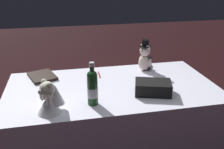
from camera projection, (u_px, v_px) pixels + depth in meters
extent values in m
cube|color=white|center=(112.00, 126.00, 2.13)|extent=(1.64, 0.87, 0.74)
ellipsoid|color=beige|center=(144.00, 63.00, 2.27)|extent=(0.11, 0.10, 0.14)
cube|color=black|center=(147.00, 62.00, 2.29)|extent=(0.08, 0.10, 0.11)
sphere|color=beige|center=(145.00, 51.00, 2.23)|extent=(0.10, 0.10, 0.10)
sphere|color=beige|center=(148.00, 51.00, 2.26)|extent=(0.04, 0.04, 0.04)
sphere|color=beige|center=(148.00, 47.00, 2.19)|extent=(0.04, 0.04, 0.04)
sphere|color=beige|center=(142.00, 46.00, 2.24)|extent=(0.04, 0.04, 0.04)
ellipsoid|color=beige|center=(150.00, 63.00, 2.24)|extent=(0.03, 0.03, 0.08)
ellipsoid|color=beige|center=(141.00, 60.00, 2.32)|extent=(0.03, 0.03, 0.08)
sphere|color=beige|center=(151.00, 67.00, 2.31)|extent=(0.05, 0.05, 0.05)
sphere|color=beige|center=(146.00, 65.00, 2.35)|extent=(0.05, 0.05, 0.05)
cylinder|color=black|center=(145.00, 46.00, 2.21)|extent=(0.10, 0.10, 0.01)
cylinder|color=black|center=(145.00, 43.00, 2.20)|extent=(0.06, 0.06, 0.05)
cone|color=white|center=(49.00, 104.00, 1.59)|extent=(0.15, 0.15, 0.13)
ellipsoid|color=white|center=(48.00, 96.00, 1.57)|extent=(0.07, 0.06, 0.06)
sphere|color=silver|center=(47.00, 89.00, 1.55)|extent=(0.10, 0.10, 0.10)
sphere|color=silver|center=(41.00, 92.00, 1.53)|extent=(0.04, 0.04, 0.04)
sphere|color=silver|center=(44.00, 82.00, 1.56)|extent=(0.04, 0.04, 0.04)
sphere|color=silver|center=(49.00, 85.00, 1.51)|extent=(0.04, 0.04, 0.04)
ellipsoid|color=silver|center=(42.00, 96.00, 1.59)|extent=(0.03, 0.03, 0.07)
ellipsoid|color=silver|center=(49.00, 100.00, 1.53)|extent=(0.03, 0.03, 0.07)
cone|color=white|center=(55.00, 94.00, 1.60)|extent=(0.16, 0.16, 0.13)
cylinder|color=#1B4521|center=(93.00, 91.00, 1.68)|extent=(0.07, 0.07, 0.20)
sphere|color=#1B4521|center=(92.00, 76.00, 1.64)|extent=(0.07, 0.07, 0.07)
cylinder|color=#1B4521|center=(92.00, 69.00, 1.62)|extent=(0.03, 0.03, 0.08)
cylinder|color=silver|center=(92.00, 64.00, 1.61)|extent=(0.03, 0.03, 0.03)
cylinder|color=silver|center=(93.00, 92.00, 1.69)|extent=(0.07, 0.07, 0.07)
cylinder|color=maroon|center=(99.00, 75.00, 2.19)|extent=(0.02, 0.13, 0.01)
cone|color=silver|center=(98.00, 72.00, 2.25)|extent=(0.01, 0.02, 0.01)
cube|color=black|center=(153.00, 88.00, 1.85)|extent=(0.30, 0.24, 0.09)
cube|color=#B7B7BF|center=(160.00, 92.00, 1.78)|extent=(0.03, 0.02, 0.02)
cube|color=black|center=(42.00, 76.00, 2.14)|extent=(0.27, 0.30, 0.02)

